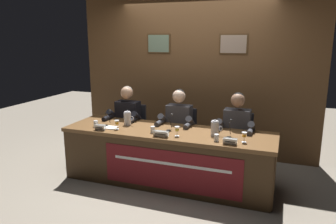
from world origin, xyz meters
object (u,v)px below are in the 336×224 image
object	(u,v)px
nameplate_center	(161,134)
water_pitcher_left_side	(128,118)
chair_left	(132,133)
conference_table	(166,149)
juice_glass_center	(177,130)
microphone_center	(170,125)
microphone_left	(107,121)
water_cup_left	(96,124)
panelist_left	(126,120)
juice_glass_right	(244,135)
microphone_right	(230,132)
juice_glass_left	(117,123)
water_pitcher_right_side	(215,128)
water_cup_center	(153,130)
chair_right	(237,145)
panelist_right	(236,130)
panelist_center	(177,125)
document_stack_left	(109,127)
nameplate_left	(100,127)
water_cup_right	(217,138)
nameplate_right	(230,141)
chair_center	(181,139)

from	to	relation	value
nameplate_center	water_pitcher_left_side	distance (m)	0.76
chair_left	water_pitcher_left_side	size ratio (longest dim) A/B	4.25
conference_table	juice_glass_center	xyz separation A→B (m)	(0.19, -0.10, 0.32)
conference_table	juice_glass_center	distance (m)	0.39
microphone_center	microphone_left	bearing A→B (deg)	-175.57
water_cup_left	conference_table	bearing A→B (deg)	4.24
juice_glass_center	microphone_center	bearing A→B (deg)	130.82
panelist_left	juice_glass_right	size ratio (longest dim) A/B	9.84
chair_left	juice_glass_center	xyz separation A→B (m)	(1.04, -0.81, 0.39)
juice_glass_center	microphone_right	distance (m)	0.65
water_cup_left	nameplate_center	world-z (taller)	water_cup_left
juice_glass_left	water_pitcher_left_side	bearing A→B (deg)	83.08
juice_glass_left	water_pitcher_right_side	xyz separation A→B (m)	(1.30, 0.18, 0.01)
water_cup_center	chair_right	size ratio (longest dim) A/B	0.10
panelist_right	water_pitcher_right_side	xyz separation A→B (m)	(-0.21, -0.41, 0.12)
panelist_left	panelist_center	bearing A→B (deg)	0.00
conference_table	document_stack_left	size ratio (longest dim) A/B	13.33
microphone_left	microphone_right	size ratio (longest dim) A/B	1.00
nameplate_left	juice_glass_right	size ratio (longest dim) A/B	1.23
juice_glass_left	water_cup_right	size ratio (longest dim) A/B	1.46
microphone_center	document_stack_left	bearing A→B (deg)	-168.85
nameplate_right	panelist_center	bearing A→B (deg)	141.07
chair_center	water_cup_center	size ratio (longest dim) A/B	10.50
panelist_right	water_pitcher_right_side	bearing A→B (deg)	-116.46
juice_glass_left	chair_right	world-z (taller)	chair_right
panelist_left	nameplate_center	size ratio (longest dim) A/B	6.11
juice_glass_left	panelist_right	size ratio (longest dim) A/B	0.10
nameplate_right	conference_table	bearing A→B (deg)	166.74
water_pitcher_left_side	juice_glass_right	bearing A→B (deg)	-7.99
panelist_center	water_cup_right	xyz separation A→B (m)	(0.71, -0.63, 0.06)
juice_glass_right	microphone_right	xyz separation A→B (m)	(-0.20, 0.13, -0.01)
nameplate_left	juice_glass_right	world-z (taller)	juice_glass_right
panelist_center	nameplate_right	world-z (taller)	panelist_center
microphone_left	juice_glass_right	size ratio (longest dim) A/B	1.74
microphone_left	water_pitcher_right_side	xyz separation A→B (m)	(1.52, 0.07, 0.02)
water_cup_left	nameplate_right	size ratio (longest dim) A/B	0.52
nameplate_left	chair_center	size ratio (longest dim) A/B	0.17
chair_left	panelist_center	xyz separation A→B (m)	(0.84, -0.20, 0.28)
water_cup_left	chair_right	world-z (taller)	chair_right
nameplate_right	water_pitcher_right_side	size ratio (longest dim) A/B	0.77
nameplate_right	juice_glass_right	size ratio (longest dim) A/B	1.31
microphone_right	nameplate_left	bearing A→B (deg)	-170.56
panelist_center	chair_right	world-z (taller)	panelist_center
panelist_left	water_pitcher_left_side	size ratio (longest dim) A/B	5.81
panelist_center	panelist_right	xyz separation A→B (m)	(0.84, 0.00, 0.00)
juice_glass_left	chair_right	bearing A→B (deg)	27.54
nameplate_left	microphone_left	size ratio (longest dim) A/B	0.70
chair_center	juice_glass_left	bearing A→B (deg)	-130.23
chair_left	chair_right	world-z (taller)	same
conference_table	panelist_right	bearing A→B (deg)	31.07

